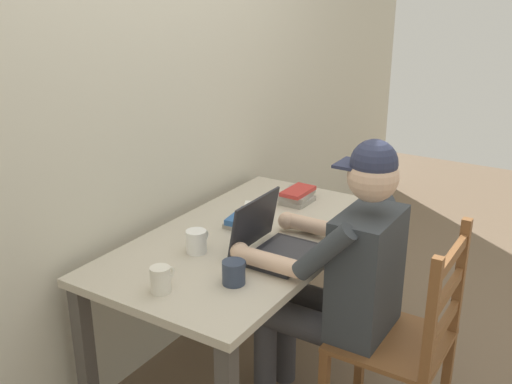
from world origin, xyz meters
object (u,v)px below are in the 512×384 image
seated_person (341,272)px  desk (249,253)px  book_stack_main (297,195)px  coffee_mug_white (197,241)px  coffee_mug_spare (161,279)px  coffee_mug_dark (234,272)px  book_stack_side (245,220)px  wooden_chair (405,342)px  computer_mouse (312,227)px  laptop (271,241)px

seated_person → desk: bearing=83.2°
desk → book_stack_main: size_ratio=6.63×
coffee_mug_white → coffee_mug_spare: size_ratio=1.10×
coffee_mug_white → book_stack_main: bearing=-5.9°
coffee_mug_dark → coffee_mug_spare: 0.27m
coffee_mug_dark → book_stack_side: bearing=28.7°
seated_person → coffee_mug_dark: (-0.34, 0.28, 0.07)m
desk → coffee_mug_spare: bearing=-179.8°
seated_person → wooden_chair: size_ratio=1.33×
seated_person → coffee_mug_spare: (-0.53, 0.47, 0.08)m
coffee_mug_dark → seated_person: bearing=-40.1°
coffee_mug_white → coffee_mug_dark: coffee_mug_white is taller
book_stack_side → computer_mouse: bearing=-70.8°
laptop → coffee_mug_white: laptop is taller
wooden_chair → coffee_mug_white: bearing=103.2°
coffee_mug_white → book_stack_side: (0.35, -0.02, -0.03)m
seated_person → coffee_mug_dark: bearing=139.9°
seated_person → book_stack_main: bearing=42.3°
seated_person → laptop: seated_person is taller
computer_mouse → coffee_mug_spare: 0.81m
wooden_chair → seated_person: bearing=90.0°
computer_mouse → book_stack_main: bearing=39.0°
seated_person → computer_mouse: size_ratio=12.42×
coffee_mug_white → coffee_mug_spare: bearing=-164.3°
seated_person → coffee_mug_white: 0.60m
desk → wooden_chair: size_ratio=1.55×
coffee_mug_spare → book_stack_main: coffee_mug_spare is taller
coffee_mug_dark → book_stack_main: coffee_mug_dark is taller
wooden_chair → coffee_mug_spare: bearing=125.1°
coffee_mug_white → computer_mouse: bearing=-34.6°
desk → computer_mouse: bearing=-48.3°
coffee_mug_spare → coffee_mug_white: bearing=15.7°
coffee_mug_white → book_stack_side: size_ratio=0.61×
coffee_mug_white → coffee_mug_spare: coffee_mug_spare is taller
desk → book_stack_main: 0.50m
desk → coffee_mug_dark: coffee_mug_dark is taller
desk → coffee_mug_white: bearing=160.2°
coffee_mug_spare → book_stack_main: size_ratio=0.51×
seated_person → wooden_chair: (-0.00, -0.28, -0.22)m
laptop → coffee_mug_dark: 0.29m
wooden_chair → computer_mouse: bearing=65.0°
desk → wooden_chair: bearing=-94.3°
coffee_mug_dark → desk: bearing=25.8°
coffee_mug_spare → book_stack_main: (1.07, 0.02, -0.01)m
coffee_mug_spare → coffee_mug_dark: bearing=-44.4°
seated_person → coffee_mug_spare: size_ratio=11.08×
coffee_mug_dark → wooden_chair: bearing=-59.2°
coffee_mug_white → book_stack_side: coffee_mug_white is taller
desk → seated_person: seated_person is taller
coffee_mug_spare → book_stack_side: bearing=6.6°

